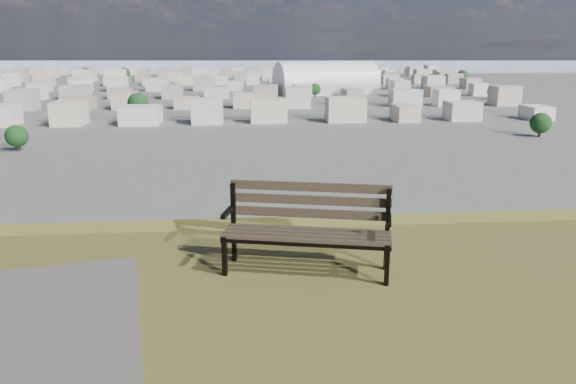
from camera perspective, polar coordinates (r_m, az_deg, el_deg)
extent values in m
cube|color=#3A2D22|center=(5.30, 1.68, -4.90)|extent=(1.60, 0.46, 0.03)
cube|color=#3A2D22|center=(5.41, 1.82, -4.52)|extent=(1.60, 0.46, 0.03)
cube|color=#3A2D22|center=(5.51, 1.96, -4.15)|extent=(1.60, 0.46, 0.03)
cube|color=#3A2D22|center=(5.61, 2.08, -3.79)|extent=(1.60, 0.46, 0.03)
cube|color=#3A2D22|center=(5.63, 2.18, -2.17)|extent=(1.59, 0.42, 0.09)
cube|color=#3A2D22|center=(5.62, 2.22, -0.83)|extent=(1.59, 0.42, 0.09)
cube|color=#3A2D22|center=(5.61, 2.26, 0.52)|extent=(1.59, 0.42, 0.09)
cube|color=black|center=(5.50, -6.47, -6.47)|extent=(0.06, 0.06, 0.40)
cube|color=black|center=(5.78, -5.54, -3.10)|extent=(0.06, 0.06, 0.83)
cube|color=black|center=(5.60, -6.04, -4.18)|extent=(0.15, 0.45, 0.05)
cube|color=black|center=(5.49, -6.22, -2.11)|extent=(0.12, 0.33, 0.04)
cube|color=black|center=(5.33, 10.02, -7.32)|extent=(0.06, 0.06, 0.40)
cube|color=black|center=(5.62, 10.05, -3.80)|extent=(0.06, 0.06, 0.83)
cube|color=black|center=(5.44, 10.07, -4.94)|extent=(0.15, 0.45, 0.05)
cube|color=black|center=(5.32, 10.19, -2.81)|extent=(0.12, 0.33, 0.04)
cube|color=black|center=(5.31, 1.67, -5.34)|extent=(1.59, 0.42, 0.04)
cube|color=black|center=(5.63, 2.09, -4.16)|extent=(1.59, 0.42, 0.04)
cube|color=beige|center=(327.17, 3.86, 10.47)|extent=(61.13, 36.64, 6.34)
cylinder|color=white|center=(326.95, 3.87, 11.03)|extent=(61.13, 36.64, 24.11)
cube|color=silver|center=(212.04, -21.22, 7.32)|extent=(11.00, 11.00, 7.00)
cube|color=#AAA091|center=(206.74, -14.76, 7.66)|extent=(11.00, 11.00, 7.00)
cube|color=#C5AE9C|center=(204.15, -8.05, 7.91)|extent=(11.00, 11.00, 7.00)
cube|color=silver|center=(204.36, -1.25, 8.06)|extent=(11.00, 11.00, 7.00)
cube|color=beige|center=(207.37, 5.45, 8.09)|extent=(11.00, 11.00, 7.00)
cube|color=tan|center=(213.06, 11.87, 8.02)|extent=(11.00, 11.00, 7.00)
cube|color=beige|center=(221.21, 17.89, 7.87)|extent=(11.00, 11.00, 7.00)
cube|color=beige|center=(231.58, 23.41, 7.65)|extent=(11.00, 11.00, 7.00)
cube|color=#AAA091|center=(270.55, -25.78, 8.25)|extent=(11.00, 11.00, 7.00)
cube|color=#C5AE9C|center=(263.16, -20.84, 8.61)|extent=(11.00, 11.00, 7.00)
cube|color=silver|center=(257.80, -15.64, 8.91)|extent=(11.00, 11.00, 7.00)
cube|color=beige|center=(254.59, -10.25, 9.15)|extent=(11.00, 11.00, 7.00)
cube|color=tan|center=(253.63, -4.78, 9.31)|extent=(11.00, 11.00, 7.00)
cube|color=beige|center=(254.93, 0.70, 9.39)|extent=(11.00, 11.00, 7.00)
cube|color=beige|center=(258.47, 6.07, 9.38)|extent=(11.00, 11.00, 7.00)
cube|color=silver|center=(264.14, 11.25, 9.30)|extent=(11.00, 11.00, 7.00)
cube|color=#AAA091|center=(271.83, 16.18, 9.15)|extent=(11.00, 11.00, 7.00)
cube|color=#C5AE9C|center=(281.36, 20.79, 8.95)|extent=(11.00, 11.00, 7.00)
cube|color=beige|center=(321.49, -24.75, 9.17)|extent=(11.00, 11.00, 7.00)
cube|color=tan|center=(314.38, -20.58, 9.48)|extent=(11.00, 11.00, 7.00)
cube|color=beige|center=(308.97, -16.23, 9.75)|extent=(11.00, 11.00, 7.00)
cube|color=beige|center=(305.36, -11.74, 9.97)|extent=(11.00, 11.00, 7.00)
cube|color=silver|center=(303.61, -7.16, 10.13)|extent=(11.00, 11.00, 7.00)
cube|color=#AAA091|center=(303.76, -2.56, 10.23)|extent=(11.00, 11.00, 7.00)
cube|color=#C5AE9C|center=(305.79, 2.01, 10.27)|extent=(11.00, 11.00, 7.00)
cube|color=silver|center=(309.67, 6.49, 10.24)|extent=(11.00, 11.00, 7.00)
cube|color=beige|center=(315.34, 10.83, 10.15)|extent=(11.00, 11.00, 7.00)
cube|color=tan|center=(322.70, 15.00, 10.02)|extent=(11.00, 11.00, 7.00)
cube|color=beige|center=(331.63, 18.96, 9.84)|extent=(11.00, 11.00, 7.00)
cube|color=silver|center=(372.56, -24.00, 9.83)|extent=(11.00, 11.00, 7.00)
cube|color=#AAA091|center=(365.65, -20.39, 10.10)|extent=(11.00, 11.00, 7.00)
cube|color=#C5AE9C|center=(360.22, -16.65, 10.34)|extent=(11.00, 11.00, 7.00)
cube|color=silver|center=(356.32, -12.80, 10.55)|extent=(11.00, 11.00, 7.00)
cube|color=beige|center=(354.01, -8.88, 10.71)|extent=(11.00, 11.00, 7.00)
cube|color=tan|center=(353.32, -4.93, 10.82)|extent=(11.00, 11.00, 7.00)
cube|color=beige|center=(354.25, -0.97, 10.88)|extent=(11.00, 11.00, 7.00)
cube|color=beige|center=(356.80, 2.94, 10.89)|extent=(11.00, 11.00, 7.00)
cube|color=silver|center=(360.94, 6.79, 10.85)|extent=(11.00, 11.00, 7.00)
cube|color=#AAA091|center=(366.60, 10.53, 10.77)|extent=(11.00, 11.00, 7.00)
cube|color=#C5AE9C|center=(373.72, 14.14, 10.65)|extent=(11.00, 11.00, 7.00)
cube|color=silver|center=(382.21, 17.60, 10.49)|extent=(11.00, 11.00, 7.00)
cube|color=beige|center=(431.69, -26.50, 10.06)|extent=(11.00, 11.00, 7.00)
cube|color=tan|center=(423.71, -23.43, 10.33)|extent=(11.00, 11.00, 7.00)
cube|color=beige|center=(416.96, -20.25, 10.57)|extent=(11.00, 11.00, 7.00)
cube|color=beige|center=(411.51, -16.97, 10.79)|extent=(11.00, 11.00, 7.00)
cube|color=silver|center=(407.39, -13.60, 10.98)|extent=(11.00, 11.00, 7.00)
cube|color=#AAA091|center=(404.66, -10.18, 11.14)|extent=(11.00, 11.00, 7.00)
cube|color=#C5AE9C|center=(403.34, -6.71, 11.25)|extent=(11.00, 11.00, 7.00)
cube|color=silver|center=(403.45, -3.24, 11.33)|extent=(11.00, 11.00, 7.00)
cube|color=beige|center=(404.98, 0.23, 11.36)|extent=(11.00, 11.00, 7.00)
cube|color=tan|center=(407.92, 3.65, 11.36)|extent=(11.00, 11.00, 7.00)
cube|color=beige|center=(412.24, 7.02, 11.32)|extent=(11.00, 11.00, 7.00)
cube|color=beige|center=(417.90, 10.30, 11.24)|extent=(11.00, 11.00, 7.00)
cube|color=silver|center=(424.83, 13.48, 11.13)|extent=(11.00, 11.00, 7.00)
cube|color=#AAA091|center=(432.99, 16.55, 10.99)|extent=(11.00, 11.00, 7.00)
cube|color=#C5AE9C|center=(482.65, -25.74, 10.48)|extent=(11.00, 11.00, 7.00)
cube|color=silver|center=(474.92, -22.98, 10.72)|extent=(11.00, 11.00, 7.00)
cube|color=beige|center=(468.30, -20.14, 10.94)|extent=(11.00, 11.00, 7.00)
cube|color=tan|center=(462.82, -17.21, 11.14)|extent=(11.00, 11.00, 7.00)
cube|color=beige|center=(458.54, -14.22, 11.32)|extent=(11.00, 11.00, 7.00)
cube|color=beige|center=(455.48, -11.18, 11.46)|extent=(11.00, 11.00, 7.00)
cube|color=silver|center=(453.68, -8.11, 11.58)|extent=(11.00, 11.00, 7.00)
cube|color=#AAA091|center=(453.14, -5.01, 11.67)|extent=(11.00, 11.00, 7.00)
cube|color=#C5AE9C|center=(453.87, -1.92, 11.72)|extent=(11.00, 11.00, 7.00)
cube|color=silver|center=(455.86, 1.16, 11.74)|extent=(11.00, 11.00, 7.00)
cube|color=beige|center=(459.11, 4.20, 11.72)|extent=(11.00, 11.00, 7.00)
cube|color=tan|center=(463.57, 7.19, 11.68)|extent=(11.00, 11.00, 7.00)
cube|color=beige|center=(469.22, 10.12, 11.60)|extent=(11.00, 11.00, 7.00)
cube|color=beige|center=(476.01, 12.96, 11.50)|extent=(11.00, 11.00, 7.00)
cube|color=silver|center=(483.91, 15.72, 11.38)|extent=(11.00, 11.00, 7.00)
cube|color=#AAA091|center=(533.70, -25.12, 10.82)|extent=(11.00, 11.00, 7.00)
cube|color=#C5AE9C|center=(526.18, -22.62, 11.04)|extent=(11.00, 11.00, 7.00)
cube|color=silver|center=(519.65, -20.05, 11.24)|extent=(11.00, 11.00, 7.00)
cube|color=beige|center=(514.16, -17.41, 11.42)|extent=(11.00, 11.00, 7.00)
cube|color=tan|center=(509.75, -14.72, 11.58)|extent=(11.00, 11.00, 7.00)
cube|color=beige|center=(506.43, -11.99, 11.72)|extent=(11.00, 11.00, 7.00)
cube|color=beige|center=(504.24, -9.22, 11.84)|extent=(11.00, 11.00, 7.00)
cube|color=silver|center=(503.18, -6.44, 11.93)|extent=(11.00, 11.00, 7.00)
cube|color=#AAA091|center=(503.26, -3.65, 11.99)|extent=(11.00, 11.00, 7.00)
cube|color=#C5AE9C|center=(504.49, -0.86, 12.02)|extent=(11.00, 11.00, 7.00)
cube|color=silver|center=(506.86, 1.91, 12.03)|extent=(11.00, 11.00, 7.00)
cube|color=beige|center=(510.34, 4.64, 12.01)|extent=(11.00, 11.00, 7.00)
cube|color=tan|center=(514.92, 7.33, 11.96)|extent=(11.00, 11.00, 7.00)
cube|color=beige|center=(520.56, 9.97, 11.89)|extent=(11.00, 11.00, 7.00)
cube|color=beige|center=(527.24, 12.55, 11.80)|extent=(11.00, 11.00, 7.00)
cube|color=silver|center=(534.92, 15.05, 11.69)|extent=(11.00, 11.00, 7.00)
cube|color=#AAA091|center=(584.82, -24.61, 11.10)|extent=(11.00, 11.00, 7.00)
cube|color=#C5AE9C|center=(577.46, -22.32, 11.29)|extent=(11.00, 11.00, 7.00)
cube|color=silver|center=(571.01, -19.97, 11.48)|extent=(11.00, 11.00, 7.00)
cube|color=beige|center=(565.51, -17.58, 11.65)|extent=(11.00, 11.00, 7.00)
cube|color=tan|center=(560.99, -15.13, 11.80)|extent=(11.00, 11.00, 7.00)
cube|color=beige|center=(557.46, -12.65, 11.93)|extent=(11.00, 11.00, 7.00)
cube|color=beige|center=(554.95, -10.14, 12.05)|extent=(11.00, 11.00, 7.00)
cube|color=silver|center=(553.47, -7.61, 12.14)|extent=(11.00, 11.00, 7.00)
cube|color=#AAA091|center=(553.03, -5.07, 12.21)|extent=(11.00, 11.00, 7.00)
cube|color=#C5AE9C|center=(553.63, -2.53, 12.25)|extent=(11.00, 11.00, 7.00)
cube|color=silver|center=(555.26, 0.01, 12.27)|extent=(11.00, 11.00, 7.00)
cube|color=beige|center=(557.93, 2.52, 12.27)|extent=(11.00, 11.00, 7.00)
cube|color=tan|center=(561.61, 5.00, 12.24)|extent=(11.00, 11.00, 7.00)
cube|color=beige|center=(566.28, 7.45, 12.20)|extent=(11.00, 11.00, 7.00)
cube|color=beige|center=(571.92, 9.85, 12.13)|extent=(11.00, 11.00, 7.00)
cube|color=silver|center=(578.50, 12.20, 12.05)|extent=(11.00, 11.00, 7.00)
cube|color=#AAA091|center=(586.00, 14.49, 11.95)|extent=(11.00, 11.00, 7.00)
cylinder|color=black|center=(188.47, 24.18, 5.46)|extent=(0.80, 0.80, 2.10)
sphere|color=black|center=(188.06, 24.28, 6.41)|extent=(6.30, 6.30, 6.30)
cylinder|color=black|center=(227.24, -14.92, 7.70)|extent=(0.80, 0.80, 2.70)
sphere|color=black|center=(226.82, -14.99, 8.71)|extent=(8.10, 8.10, 8.10)
cylinder|color=black|center=(312.85, 20.05, 9.04)|extent=(0.80, 0.80, 1.95)
sphere|color=black|center=(312.62, 20.10, 9.57)|extent=(5.85, 5.85, 5.85)
cylinder|color=black|center=(408.07, 3.65, 11.03)|extent=(0.80, 0.80, 2.25)
sphere|color=black|center=(407.86, 3.65, 11.50)|extent=(6.75, 6.75, 6.75)
cylinder|color=black|center=(471.55, -16.22, 11.01)|extent=(0.80, 0.80, 2.85)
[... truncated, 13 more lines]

